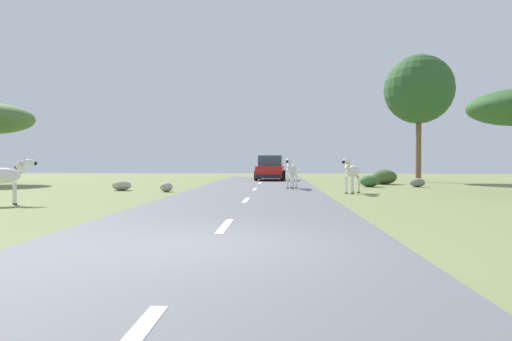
{
  "coord_description": "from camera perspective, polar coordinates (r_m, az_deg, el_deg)",
  "views": [
    {
      "loc": [
        1.04,
        -6.88,
        1.33
      ],
      "look_at": [
        0.33,
        8.14,
        1.04
      ],
      "focal_mm": 31.32,
      "sensor_mm": 36.0,
      "label": 1
    }
  ],
  "objects": [
    {
      "name": "road",
      "position": [
        7.08,
        -5.89,
        -9.55
      ],
      "size": [
        6.0,
        64.0,
        0.05
      ],
      "primitive_type": "cube",
      "color": "slate",
      "rests_on": "ground_plane"
    },
    {
      "name": "rock_3",
      "position": [
        21.78,
        -16.79,
        -1.83
      ],
      "size": [
        0.9,
        0.73,
        0.47
      ],
      "primitive_type": "ellipsoid",
      "color": "#A89E8C",
      "rests_on": "ground_plane"
    },
    {
      "name": "zebra_2",
      "position": [
        19.3,
        12.14,
        -0.17
      ],
      "size": [
        1.08,
        1.45,
        1.53
      ],
      "rotation": [
        0.0,
        0.0,
        2.57
      ],
      "color": "silver",
      "rests_on": "ground_plane"
    },
    {
      "name": "rock_1",
      "position": [
        20.3,
        -11.38,
        -2.08
      ],
      "size": [
        0.56,
        0.56,
        0.43
      ],
      "primitive_type": "ellipsoid",
      "color": "#A89E8C",
      "rests_on": "ground_plane"
    },
    {
      "name": "bush_1",
      "position": [
        24.58,
        14.31,
        -1.31
      ],
      "size": [
        1.04,
        0.94,
        0.63
      ],
      "primitive_type": "ellipsoid",
      "color": "#386633",
      "rests_on": "ground_plane"
    },
    {
      "name": "zebra_0",
      "position": [
        21.62,
        4.55,
        0.07
      ],
      "size": [
        0.71,
        1.55,
        1.5
      ],
      "rotation": [
        0.0,
        0.0,
        2.86
      ],
      "color": "silver",
      "rests_on": "road"
    },
    {
      "name": "lane_markings",
      "position": [
        6.1,
        -7.31,
        -11.01
      ],
      "size": [
        0.16,
        56.0,
        0.01
      ],
      "color": "silver",
      "rests_on": "road"
    },
    {
      "name": "tree_4",
      "position": [
        32.16,
        20.09,
        9.68
      ],
      "size": [
        4.57,
        4.57,
        8.48
      ],
      "color": "brown",
      "rests_on": "ground_plane"
    },
    {
      "name": "zebra_1",
      "position": [
        15.85,
        -29.37,
        -0.65
      ],
      "size": [
        1.39,
        1.08,
        1.49
      ],
      "rotation": [
        0.0,
        0.0,
        5.32
      ],
      "color": "silver",
      "rests_on": "ground_plane"
    },
    {
      "name": "rock_0",
      "position": [
        25.2,
        19.91,
        -1.46
      ],
      "size": [
        0.8,
        0.63,
        0.47
      ],
      "primitive_type": "ellipsoid",
      "color": "gray",
      "rests_on": "ground_plane"
    },
    {
      "name": "bush_0",
      "position": [
        27.68,
        16.06,
        -0.79
      ],
      "size": [
        1.48,
        1.33,
        0.89
      ],
      "primitive_type": "ellipsoid",
      "color": "#425B2D",
      "rests_on": "ground_plane"
    },
    {
      "name": "ground_plane",
      "position": [
        7.08,
        -5.88,
        -9.75
      ],
      "size": [
        90.0,
        90.0,
        0.0
      ],
      "primitive_type": "plane",
      "color": "olive"
    },
    {
      "name": "car_0",
      "position": [
        31.84,
        1.88,
        0.23
      ],
      "size": [
        2.2,
        4.43,
        1.74
      ],
      "rotation": [
        0.0,
        0.0,
        3.09
      ],
      "color": "red",
      "rests_on": "road"
    }
  ]
}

